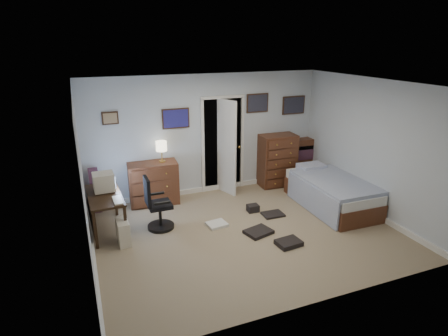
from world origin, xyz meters
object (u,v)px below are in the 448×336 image
Objects in this scene: computer_desk at (100,204)px; low_dresser at (153,183)px; bed at (331,192)px; office_chair at (157,209)px; tall_dresser at (277,160)px.

low_dresser is at bearing 36.54° from computer_desk.
bed is at bearing -9.89° from computer_desk.
computer_desk is 1.37m from low_dresser.
low_dresser is at bearing 80.77° from office_chair.
bed is at bearing -71.34° from tall_dresser.
bed is (0.42, -1.41, -0.28)m from tall_dresser.
low_dresser is at bearing 156.81° from bed.
office_chair is 3.38m from bed.
bed is (3.20, -1.44, -0.12)m from low_dresser.
computer_desk is 4.31m from bed.
tall_dresser is 1.50m from bed.
tall_dresser is at bearing 107.40° from bed.
computer_desk reaches higher than bed.
low_dresser reaches higher than bed.
office_chair is (0.90, -0.24, -0.15)m from computer_desk.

